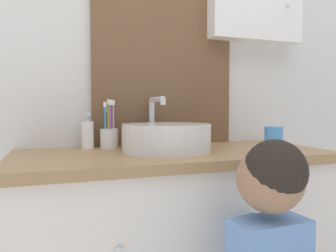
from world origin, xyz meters
TOP-DOWN VIEW (x-y plane):
  - wall_back at (0.03, 0.62)m, footprint 3.20×0.18m
  - sink_basin at (-0.03, 0.35)m, footprint 0.34×0.39m
  - toothbrush_holder at (-0.22, 0.53)m, footprint 0.07×0.07m
  - soap_dispenser at (-0.31, 0.54)m, footprint 0.05×0.05m
  - drinking_cup at (0.30, 0.14)m, footprint 0.06×0.06m

SIDE VIEW (x-z plane):
  - drinking_cup at x=0.30m, z-range 0.87..0.97m
  - toothbrush_holder at x=-0.22m, z-range 0.82..1.02m
  - sink_basin at x=-0.03m, z-range 0.82..1.03m
  - soap_dispenser at x=-0.31m, z-range 0.85..1.00m
  - wall_back at x=0.03m, z-range 0.04..2.54m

